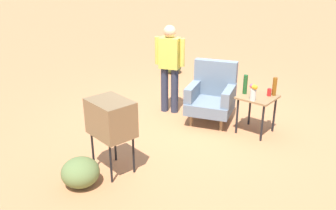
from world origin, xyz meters
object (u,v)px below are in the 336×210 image
(flower_vase, at_px, (253,92))
(tv_on_stand, at_px, (111,118))
(side_table, at_px, (257,102))
(soda_can_red, at_px, (269,92))
(armchair, at_px, (212,94))
(bottle_wine_green, at_px, (245,84))
(person_standing, at_px, (170,64))
(bottle_tall_amber, at_px, (275,86))

(flower_vase, bearing_deg, tv_on_stand, -114.81)
(side_table, xyz_separation_m, flower_vase, (0.03, -0.23, 0.24))
(soda_can_red, bearing_deg, flower_vase, -106.11)
(armchair, distance_m, soda_can_red, 1.01)
(soda_can_red, distance_m, flower_vase, 0.39)
(tv_on_stand, bearing_deg, bottle_wine_green, 72.81)
(armchair, xyz_separation_m, bottle_wine_green, (0.62, 0.02, 0.31))
(armchair, xyz_separation_m, soda_can_red, (0.97, 0.18, 0.21))
(bottle_wine_green, bearing_deg, armchair, -177.85)
(person_standing, height_order, bottle_wine_green, person_standing)
(armchair, bearing_deg, soda_can_red, 10.23)
(flower_vase, bearing_deg, armchair, 167.68)
(armchair, height_order, person_standing, person_standing)
(bottle_tall_amber, distance_m, bottle_wine_green, 0.47)
(side_table, relative_size, tv_on_stand, 0.63)
(side_table, xyz_separation_m, person_standing, (-1.69, -0.19, 0.39))
(bottle_tall_amber, bearing_deg, tv_on_stand, -113.82)
(bottle_wine_green, bearing_deg, person_standing, -173.33)
(side_table, bearing_deg, bottle_wine_green, -175.00)
(person_standing, height_order, bottle_tall_amber, person_standing)
(side_table, bearing_deg, bottle_tall_amber, 49.66)
(person_standing, bearing_deg, tv_on_stand, -70.66)
(armchair, relative_size, side_table, 1.64)
(tv_on_stand, height_order, bottle_tall_amber, tv_on_stand)
(side_table, distance_m, bottle_wine_green, 0.34)
(side_table, height_order, tv_on_stand, tv_on_stand)
(person_standing, relative_size, soda_can_red, 13.44)
(bottle_tall_amber, bearing_deg, armchair, -166.05)
(tv_on_stand, distance_m, flower_vase, 2.30)
(armchair, distance_m, flower_vase, 0.94)
(armchair, height_order, bottle_wine_green, armchair)
(person_standing, bearing_deg, bottle_wine_green, 6.67)
(side_table, xyz_separation_m, soda_can_red, (0.13, 0.13, 0.16))
(side_table, distance_m, bottle_tall_amber, 0.37)
(person_standing, xyz_separation_m, flower_vase, (1.71, -0.04, -0.14))
(side_table, height_order, soda_can_red, soda_can_red)
(armchair, relative_size, bottle_wine_green, 3.31)
(bottle_tall_amber, xyz_separation_m, soda_can_red, (-0.05, -0.08, -0.09))
(side_table, height_order, flower_vase, flower_vase)
(tv_on_stand, xyz_separation_m, bottle_wine_green, (0.71, 2.30, 0.02))
(bottle_tall_amber, bearing_deg, soda_can_red, -121.04)
(soda_can_red, bearing_deg, bottle_tall_amber, 58.96)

